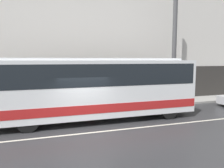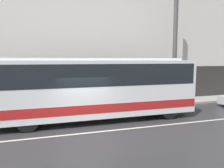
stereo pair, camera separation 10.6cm
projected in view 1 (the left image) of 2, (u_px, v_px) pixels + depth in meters
ground_plane at (88, 133)px, 10.03m from camera, size 60.00×60.00×0.00m
sidewalk at (72, 108)px, 14.84m from camera, size 60.00×2.21×0.14m
building_facade at (68, 14)px, 15.30m from camera, size 60.00×0.35×13.58m
lane_stripe at (88, 133)px, 10.03m from camera, size 54.00×0.14×0.01m
transit_bus at (93, 86)px, 12.04m from camera, size 11.54×2.59×3.45m
utility_pole_near at (174, 44)px, 16.07m from camera, size 0.32×0.32×8.73m
pedestrian_waiting at (92, 93)px, 15.77m from camera, size 0.36×0.36×1.71m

